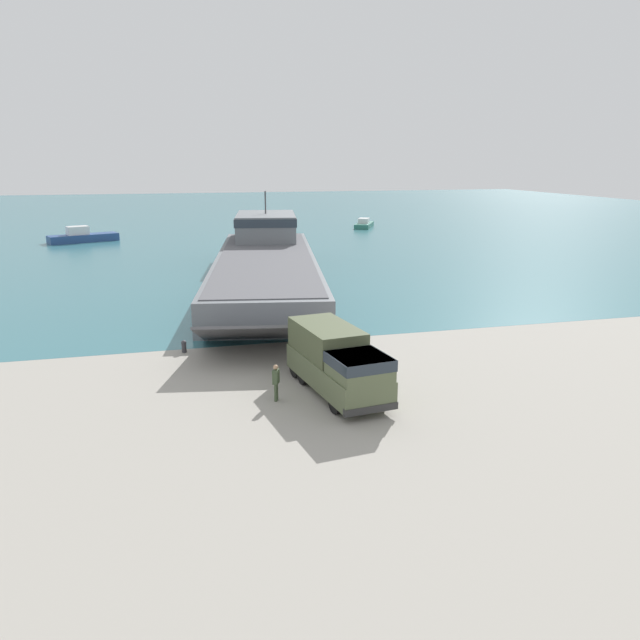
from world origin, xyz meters
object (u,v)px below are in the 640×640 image
(landing_craft, at_px, (266,258))
(soldier_on_ramp, at_px, (276,380))
(moored_boat_b, at_px, (364,224))
(mooring_bollard, at_px, (184,346))
(military_truck, at_px, (337,361))
(moored_boat_a, at_px, (82,237))

(landing_craft, xyz_separation_m, soldier_on_ramp, (-4.76, -30.90, -0.82))
(moored_boat_b, distance_m, mooring_bollard, 70.20)
(military_truck, relative_size, soldier_on_ramp, 4.36)
(military_truck, distance_m, mooring_bollard, 10.86)
(landing_craft, height_order, moored_boat_a, landing_craft)
(soldier_on_ramp, relative_size, mooring_bollard, 2.40)
(soldier_on_ramp, height_order, mooring_bollard, soldier_on_ramp)
(landing_craft, relative_size, moored_boat_a, 4.63)
(moored_boat_a, relative_size, mooring_bollard, 12.77)
(moored_boat_a, distance_m, mooring_bollard, 55.62)
(landing_craft, distance_m, soldier_on_ramp, 31.27)
(military_truck, distance_m, moored_boat_b, 75.26)
(military_truck, relative_size, mooring_bollard, 10.47)
(military_truck, relative_size, moored_boat_a, 0.82)
(landing_craft, height_order, soldier_on_ramp, landing_craft)
(landing_craft, relative_size, military_truck, 5.66)
(mooring_bollard, bearing_deg, landing_craft, 68.90)
(military_truck, height_order, mooring_bollard, military_truck)
(soldier_on_ramp, distance_m, mooring_bollard, 9.50)
(moored_boat_b, xyz_separation_m, mooring_bollard, (-31.71, -62.63, -0.12))
(military_truck, bearing_deg, moored_boat_a, -172.10)
(soldier_on_ramp, bearing_deg, moored_boat_b, -85.35)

